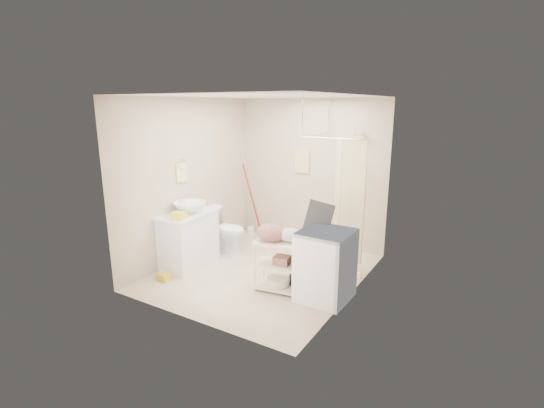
% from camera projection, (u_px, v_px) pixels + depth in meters
% --- Properties ---
extents(floor, '(3.20, 3.20, 0.00)m').
position_uv_depth(floor, '(263.00, 272.00, 6.02)').
color(floor, '#C9B497').
rests_on(floor, ground).
extents(ceiling, '(2.80, 3.20, 0.04)m').
position_uv_depth(ceiling, '(262.00, 96.00, 5.38)').
color(ceiling, silver).
rests_on(ceiling, ground).
extents(wall_back, '(2.80, 0.04, 2.60)m').
position_uv_depth(wall_back, '(310.00, 173.00, 7.03)').
color(wall_back, '#C1AE95').
rests_on(wall_back, ground).
extents(wall_front, '(2.80, 0.04, 2.60)m').
position_uv_depth(wall_front, '(186.00, 214.00, 4.37)').
color(wall_front, '#C1AE95').
rests_on(wall_front, ground).
extents(wall_left, '(0.04, 3.20, 2.60)m').
position_uv_depth(wall_left, '(190.00, 180.00, 6.40)').
color(wall_left, '#C1AE95').
rests_on(wall_left, ground).
extents(wall_right, '(0.04, 3.20, 2.60)m').
position_uv_depth(wall_right, '(355.00, 201.00, 5.00)').
color(wall_right, '#C1AE95').
rests_on(wall_right, ground).
extents(vanity, '(0.59, 1.00, 0.85)m').
position_uv_depth(vanity, '(189.00, 239.00, 6.20)').
color(vanity, silver).
rests_on(vanity, ground).
extents(sink, '(0.59, 0.59, 0.17)m').
position_uv_depth(sink, '(190.00, 207.00, 6.08)').
color(sink, white).
rests_on(sink, vanity).
extents(counter_basket, '(0.22, 0.19, 0.11)m').
position_uv_depth(counter_basket, '(179.00, 216.00, 5.76)').
color(counter_basket, yellow).
rests_on(counter_basket, vanity).
extents(floor_basket, '(0.26, 0.20, 0.14)m').
position_uv_depth(floor_basket, '(164.00, 276.00, 5.72)').
color(floor_basket, gold).
rests_on(floor_basket, ground).
extents(toilet, '(0.75, 0.43, 0.76)m').
position_uv_depth(toilet, '(226.00, 230.00, 6.81)').
color(toilet, white).
rests_on(toilet, ground).
extents(mop, '(0.14, 0.14, 1.39)m').
position_uv_depth(mop, '(250.00, 199.00, 7.67)').
color(mop, '#AC1516').
rests_on(mop, ground).
extents(potted_plant_a, '(0.19, 0.17, 0.31)m').
position_uv_depth(potted_plant_a, '(303.00, 236.00, 7.19)').
color(potted_plant_a, '#9A5735').
rests_on(potted_plant_a, ground).
extents(potted_plant_b, '(0.25, 0.24, 0.35)m').
position_uv_depth(potted_plant_b, '(312.00, 236.00, 7.14)').
color(potted_plant_b, brown).
rests_on(potted_plant_b, ground).
extents(hanging_towel, '(0.28, 0.03, 0.42)m').
position_uv_depth(hanging_towel, '(302.00, 161.00, 7.04)').
color(hanging_towel, beige).
rests_on(hanging_towel, wall_back).
extents(towel_ring, '(0.04, 0.22, 0.34)m').
position_uv_depth(towel_ring, '(181.00, 171.00, 6.18)').
color(towel_ring, '#F8EC8F').
rests_on(towel_ring, wall_left).
extents(tp_holder, '(0.08, 0.12, 0.14)m').
position_uv_depth(tp_holder, '(195.00, 214.00, 6.56)').
color(tp_holder, white).
rests_on(tp_holder, wall_left).
extents(shower, '(1.10, 1.10, 2.10)m').
position_uv_depth(shower, '(344.00, 198.00, 6.21)').
color(shower, white).
rests_on(shower, ground).
extents(shampoo_bottle_a, '(0.11, 0.11, 0.24)m').
position_uv_depth(shampoo_bottle_a, '(340.00, 168.00, 6.62)').
color(shampoo_bottle_a, silver).
rests_on(shampoo_bottle_a, shower).
extents(shampoo_bottle_b, '(0.10, 0.10, 0.17)m').
position_uv_depth(shampoo_bottle_b, '(347.00, 171.00, 6.57)').
color(shampoo_bottle_b, '#4661B1').
rests_on(shampoo_bottle_b, shower).
extents(washing_machine, '(0.65, 0.67, 0.93)m').
position_uv_depth(washing_machine, '(325.00, 265.00, 5.10)').
color(washing_machine, white).
rests_on(washing_machine, ground).
extents(laundry_rack, '(0.66, 0.45, 0.85)m').
position_uv_depth(laundry_rack, '(278.00, 261.00, 5.34)').
color(laundry_rack, beige).
rests_on(laundry_rack, ground).
extents(ironing_board, '(0.36, 0.12, 1.27)m').
position_uv_depth(ironing_board, '(311.00, 245.00, 5.33)').
color(ironing_board, black).
rests_on(ironing_board, ground).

